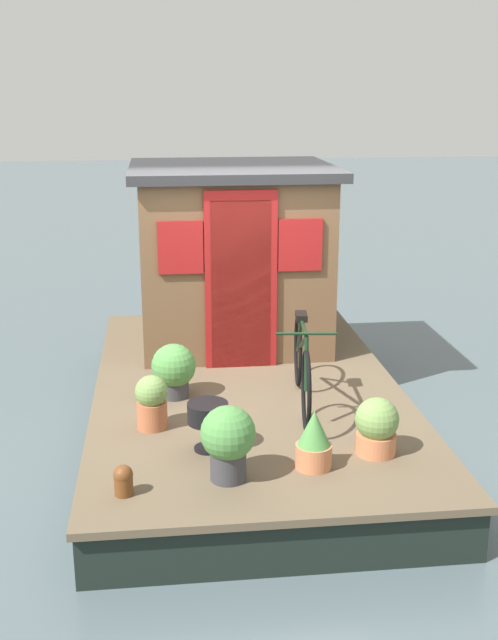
# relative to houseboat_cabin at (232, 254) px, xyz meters

# --- Properties ---
(ground_plane) EXTENTS (60.00, 60.00, 0.00)m
(ground_plane) POSITION_rel_houseboat_cabin_xyz_m (-1.39, 0.00, -1.45)
(ground_plane) COLOR #4C5B60
(houseboat_deck) EXTENTS (5.01, 2.89, 0.46)m
(houseboat_deck) POSITION_rel_houseboat_cabin_xyz_m (-1.39, 0.00, -1.22)
(houseboat_deck) COLOR brown
(houseboat_deck) RESTS_ON ground_plane
(houseboat_cabin) EXTENTS (1.99, 2.17, 1.95)m
(houseboat_cabin) POSITION_rel_houseboat_cabin_xyz_m (0.00, 0.00, 0.00)
(houseboat_cabin) COLOR brown
(houseboat_cabin) RESTS_ON houseboat_deck
(bicycle) EXTENTS (1.71, 0.50, 0.82)m
(bicycle) POSITION_rel_houseboat_cabin_xyz_m (-1.98, -0.43, -0.60)
(bicycle) COLOR black
(bicycle) RESTS_ON houseboat_deck
(potted_plant_geranium) EXTENTS (0.27, 0.27, 0.46)m
(potted_plant_geranium) POSITION_rel_houseboat_cabin_xyz_m (-2.31, 0.90, -0.75)
(potted_plant_geranium) COLOR #B2603D
(potted_plant_geranium) RESTS_ON houseboat_deck
(potted_plant_rosemary) EXTENTS (0.28, 0.28, 0.46)m
(potted_plant_rosemary) POSITION_rel_houseboat_cabin_xyz_m (-3.17, -0.30, -0.77)
(potted_plant_rosemary) COLOR #C6754C
(potted_plant_rosemary) RESTS_ON houseboat_deck
(potted_plant_fern) EXTENTS (0.40, 0.40, 0.57)m
(potted_plant_fern) POSITION_rel_houseboat_cabin_xyz_m (-3.28, 0.35, -0.67)
(potted_plant_fern) COLOR #38383D
(potted_plant_fern) RESTS_ON houseboat_deck
(potted_plant_succulent) EXTENTS (0.41, 0.41, 0.50)m
(potted_plant_succulent) POSITION_rel_houseboat_cabin_xyz_m (-1.64, 0.70, -0.72)
(potted_plant_succulent) COLOR #38383D
(potted_plant_succulent) RESTS_ON houseboat_deck
(potted_plant_mint) EXTENTS (0.34, 0.34, 0.46)m
(potted_plant_mint) POSITION_rel_houseboat_cabin_xyz_m (-3.00, -0.83, -0.76)
(potted_plant_mint) COLOR #C6754C
(potted_plant_mint) RESTS_ON houseboat_deck
(charcoal_grill) EXTENTS (0.32, 0.32, 0.39)m
(charcoal_grill) POSITION_rel_houseboat_cabin_xyz_m (-2.78, 0.46, -0.69)
(charcoal_grill) COLOR black
(charcoal_grill) RESTS_ON houseboat_deck
(mooring_bollard) EXTENTS (0.14, 0.14, 0.22)m
(mooring_bollard) POSITION_rel_houseboat_cabin_xyz_m (-3.43, 1.10, -0.87)
(mooring_bollard) COLOR brown
(mooring_bollard) RESTS_ON houseboat_deck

